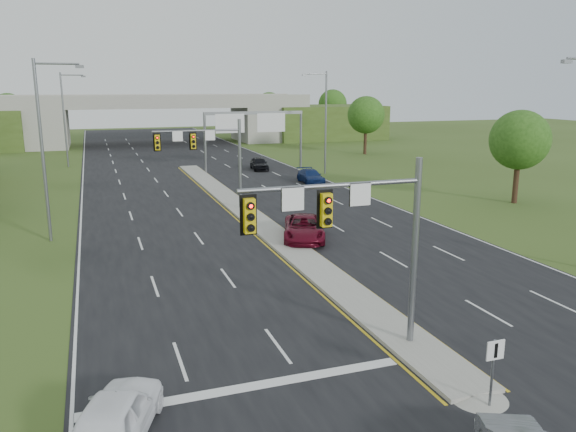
{
  "coord_description": "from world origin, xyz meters",
  "views": [
    {
      "loc": [
        -10.66,
        -16.73,
        9.38
      ],
      "look_at": [
        -1.55,
        9.35,
        3.0
      ],
      "focal_mm": 35.0,
      "sensor_mm": 36.0,
      "label": 1
    }
  ],
  "objects_px": {
    "overpass": "(157,122)",
    "sign_gantry": "(253,124)",
    "signal_mast_near": "(359,227)",
    "car_white": "(115,416)",
    "signal_mast_far": "(211,150)",
    "car_far_c": "(259,163)",
    "car_far_a": "(304,228)",
    "keep_right_sign": "(494,362)",
    "car_far_b": "(311,176)"
  },
  "relations": [
    {
      "from": "sign_gantry",
      "to": "car_far_c",
      "type": "distance_m",
      "value": 4.56
    },
    {
      "from": "signal_mast_near",
      "to": "car_far_b",
      "type": "distance_m",
      "value": 36.89
    },
    {
      "from": "signal_mast_near",
      "to": "car_white",
      "type": "distance_m",
      "value": 9.56
    },
    {
      "from": "overpass",
      "to": "car_far_a",
      "type": "distance_m",
      "value": 65.06
    },
    {
      "from": "car_far_a",
      "to": "car_far_b",
      "type": "distance_m",
      "value": 21.22
    },
    {
      "from": "signal_mast_far",
      "to": "car_white",
      "type": "relative_size",
      "value": 1.59
    },
    {
      "from": "sign_gantry",
      "to": "car_far_c",
      "type": "xyz_separation_m",
      "value": [
        0.75,
        0.22,
        -4.5
      ]
    },
    {
      "from": "car_white",
      "to": "signal_mast_near",
      "type": "bearing_deg",
      "value": -142.74
    },
    {
      "from": "sign_gantry",
      "to": "overpass",
      "type": "relative_size",
      "value": 0.14
    },
    {
      "from": "signal_mast_far",
      "to": "car_white",
      "type": "xyz_separation_m",
      "value": [
        -8.34,
        -27.47,
        -3.95
      ]
    },
    {
      "from": "keep_right_sign",
      "to": "car_far_a",
      "type": "height_order",
      "value": "keep_right_sign"
    },
    {
      "from": "overpass",
      "to": "car_far_b",
      "type": "height_order",
      "value": "overpass"
    },
    {
      "from": "keep_right_sign",
      "to": "car_far_b",
      "type": "distance_m",
      "value": 40.31
    },
    {
      "from": "car_far_c",
      "to": "overpass",
      "type": "bearing_deg",
      "value": 108.11
    },
    {
      "from": "car_white",
      "to": "car_far_c",
      "type": "xyz_separation_m",
      "value": [
        18.04,
        47.68,
        -0.03
      ]
    },
    {
      "from": "signal_mast_near",
      "to": "signal_mast_far",
      "type": "xyz_separation_m",
      "value": [
        0.0,
        25.0,
        0.0
      ]
    },
    {
      "from": "overpass",
      "to": "keep_right_sign",
      "type": "bearing_deg",
      "value": -90.0
    },
    {
      "from": "car_white",
      "to": "car_far_b",
      "type": "height_order",
      "value": "car_white"
    },
    {
      "from": "car_far_b",
      "to": "car_far_c",
      "type": "height_order",
      "value": "car_far_c"
    },
    {
      "from": "signal_mast_near",
      "to": "sign_gantry",
      "type": "xyz_separation_m",
      "value": [
        8.95,
        44.99,
        0.51
      ]
    },
    {
      "from": "car_white",
      "to": "car_far_a",
      "type": "distance_m",
      "value": 21.33
    },
    {
      "from": "signal_mast_near",
      "to": "car_far_c",
      "type": "relative_size",
      "value": 1.65
    },
    {
      "from": "signal_mast_far",
      "to": "car_far_b",
      "type": "bearing_deg",
      "value": 39.04
    },
    {
      "from": "signal_mast_far",
      "to": "sign_gantry",
      "type": "relative_size",
      "value": 0.6
    },
    {
      "from": "signal_mast_near",
      "to": "car_far_b",
      "type": "xyz_separation_m",
      "value": [
        11.93,
        34.67,
        -4.03
      ]
    },
    {
      "from": "car_white",
      "to": "sign_gantry",
      "type": "bearing_deg",
      "value": -89.25
    },
    {
      "from": "sign_gantry",
      "to": "car_far_c",
      "type": "height_order",
      "value": "sign_gantry"
    },
    {
      "from": "overpass",
      "to": "car_far_a",
      "type": "height_order",
      "value": "overpass"
    },
    {
      "from": "signal_mast_far",
      "to": "car_far_c",
      "type": "height_order",
      "value": "signal_mast_far"
    },
    {
      "from": "overpass",
      "to": "car_far_b",
      "type": "relative_size",
      "value": 17.27
    },
    {
      "from": "signal_mast_near",
      "to": "overpass",
      "type": "distance_m",
      "value": 80.11
    },
    {
      "from": "signal_mast_near",
      "to": "sign_gantry",
      "type": "distance_m",
      "value": 45.88
    },
    {
      "from": "car_far_a",
      "to": "car_far_c",
      "type": "relative_size",
      "value": 1.26
    },
    {
      "from": "sign_gantry",
      "to": "keep_right_sign",
      "type": "bearing_deg",
      "value": -97.7
    },
    {
      "from": "sign_gantry",
      "to": "overpass",
      "type": "bearing_deg",
      "value": 100.79
    },
    {
      "from": "overpass",
      "to": "sign_gantry",
      "type": "bearing_deg",
      "value": -79.21
    },
    {
      "from": "signal_mast_far",
      "to": "car_white",
      "type": "bearing_deg",
      "value": -106.9
    },
    {
      "from": "car_far_a",
      "to": "car_far_c",
      "type": "bearing_deg",
      "value": 98.89
    },
    {
      "from": "keep_right_sign",
      "to": "overpass",
      "type": "height_order",
      "value": "overpass"
    },
    {
      "from": "sign_gantry",
      "to": "overpass",
      "type": "height_order",
      "value": "overpass"
    },
    {
      "from": "sign_gantry",
      "to": "car_far_a",
      "type": "distance_m",
      "value": 30.68
    },
    {
      "from": "signal_mast_far",
      "to": "car_far_b",
      "type": "height_order",
      "value": "signal_mast_far"
    },
    {
      "from": "signal_mast_far",
      "to": "overpass",
      "type": "distance_m",
      "value": 55.13
    },
    {
      "from": "car_white",
      "to": "keep_right_sign",
      "type": "bearing_deg",
      "value": -169.82
    },
    {
      "from": "sign_gantry",
      "to": "car_far_b",
      "type": "relative_size",
      "value": 2.5
    },
    {
      "from": "car_far_a",
      "to": "car_far_c",
      "type": "xyz_separation_m",
      "value": [
        5.93,
        30.12,
        -0.02
      ]
    },
    {
      "from": "sign_gantry",
      "to": "car_white",
      "type": "relative_size",
      "value": 2.63
    },
    {
      "from": "signal_mast_near",
      "to": "car_far_a",
      "type": "relative_size",
      "value": 1.31
    },
    {
      "from": "sign_gantry",
      "to": "car_white",
      "type": "height_order",
      "value": "sign_gantry"
    },
    {
      "from": "sign_gantry",
      "to": "car_far_a",
      "type": "xyz_separation_m",
      "value": [
        -5.18,
        -29.91,
        -4.48
      ]
    }
  ]
}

